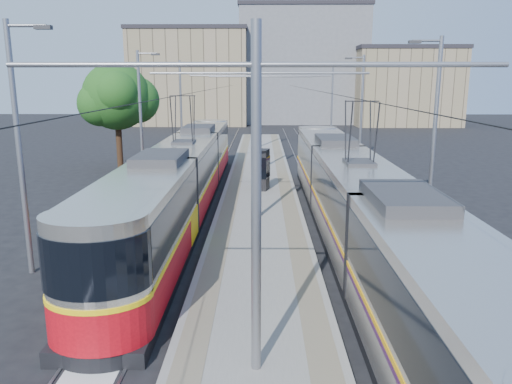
{
  "coord_description": "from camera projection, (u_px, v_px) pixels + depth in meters",
  "views": [
    {
      "loc": [
        0.1,
        -13.44,
        6.23
      ],
      "look_at": [
        -0.13,
        7.09,
        1.6
      ],
      "focal_mm": 35.0,
      "sensor_mm": 36.0,
      "label": 1
    }
  ],
  "objects": [
    {
      "name": "catenary",
      "position": [
        260.0,
        112.0,
        27.29
      ],
      "size": [
        9.2,
        70.0,
        7.0
      ],
      "color": "gray",
      "rests_on": "platform"
    },
    {
      "name": "track_arrow",
      "position": [
        102.0,
        354.0,
        11.59
      ],
      "size": [
        1.2,
        5.0,
        0.01
      ],
      "primitive_type": "cube",
      "color": "silver",
      "rests_on": "ground"
    },
    {
      "name": "tram_right",
      "position": [
        357.0,
        203.0,
        18.16
      ],
      "size": [
        2.43,
        29.29,
        5.5
      ],
      "color": "black",
      "rests_on": "ground"
    },
    {
      "name": "street_lamps",
      "position": [
        260.0,
        110.0,
        34.04
      ],
      "size": [
        15.18,
        38.22,
        8.0
      ],
      "color": "gray",
      "rests_on": "ground"
    },
    {
      "name": "shelter",
      "position": [
        263.0,
        169.0,
        27.3
      ],
      "size": [
        0.83,
        1.12,
        2.24
      ],
      "rotation": [
        0.0,
        0.0,
        -0.23
      ],
      "color": "black",
      "rests_on": "platform"
    },
    {
      "name": "tactile_strip_left",
      "position": [
        237.0,
        177.0,
        31.01
      ],
      "size": [
        0.7,
        50.0,
        0.01
      ],
      "primitive_type": "cube",
      "color": "gray",
      "rests_on": "platform"
    },
    {
      "name": "tram_left",
      "position": [
        185.0,
        176.0,
        24.07
      ],
      "size": [
        2.43,
        28.05,
        5.5
      ],
      "color": "black",
      "rests_on": "ground"
    },
    {
      "name": "building_centre",
      "position": [
        301.0,
        66.0,
        75.02
      ],
      "size": [
        18.36,
        14.28,
        16.6
      ],
      "color": "slate",
      "rests_on": "ground"
    },
    {
      "name": "ground",
      "position": [
        258.0,
        299.0,
        14.48
      ],
      "size": [
        160.0,
        160.0,
        0.0
      ],
      "primitive_type": "plane",
      "color": "black",
      "rests_on": "ground"
    },
    {
      "name": "building_right",
      "position": [
        404.0,
        86.0,
        69.66
      ],
      "size": [
        14.28,
        10.2,
        10.69
      ],
      "color": "gray",
      "rests_on": "ground"
    },
    {
      "name": "building_left",
      "position": [
        192.0,
        77.0,
        71.66
      ],
      "size": [
        16.32,
        12.24,
        13.25
      ],
      "color": "gray",
      "rests_on": "ground"
    },
    {
      "name": "platform",
      "position": [
        260.0,
        180.0,
        31.03
      ],
      "size": [
        4.0,
        50.0,
        0.3
      ],
      "primitive_type": "cube",
      "color": "gray",
      "rests_on": "ground"
    },
    {
      "name": "tactile_strip_right",
      "position": [
        283.0,
        177.0,
        30.98
      ],
      "size": [
        0.7,
        50.0,
        0.01
      ],
      "primitive_type": "cube",
      "color": "gray",
      "rests_on": "platform"
    },
    {
      "name": "tree",
      "position": [
        122.0,
        97.0,
        34.67
      ],
      "size": [
        5.12,
        4.73,
        7.43
      ],
      "color": "#382314",
      "rests_on": "ground"
    },
    {
      "name": "rails",
      "position": [
        260.0,
        182.0,
        31.06
      ],
      "size": [
        8.71,
        70.0,
        0.03
      ],
      "color": "gray",
      "rests_on": "ground"
    }
  ]
}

